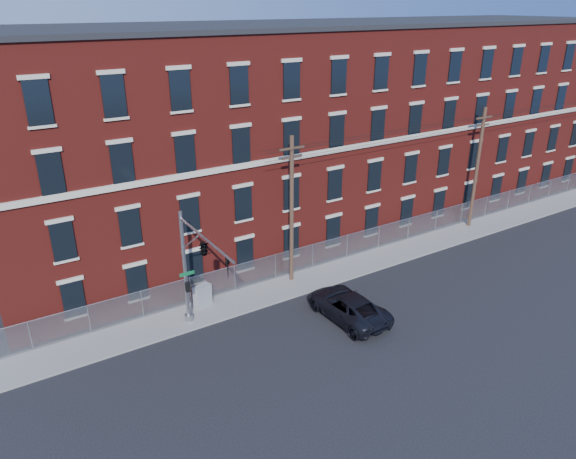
# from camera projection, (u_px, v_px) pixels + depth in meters

# --- Properties ---
(ground) EXTENTS (140.00, 140.00, 0.00)m
(ground) POSITION_uv_depth(u_px,v_px,m) (314.00, 327.00, 31.67)
(ground) COLOR black
(ground) RESTS_ON ground
(sidewalk) EXTENTS (65.00, 3.00, 0.12)m
(sidewalk) POSITION_uv_depth(u_px,v_px,m) (405.00, 250.00, 41.43)
(sidewalk) COLOR gray
(sidewalk) RESTS_ON ground
(mill_building) EXTENTS (55.30, 14.32, 16.30)m
(mill_building) POSITION_uv_depth(u_px,v_px,m) (338.00, 125.00, 45.20)
(mill_building) COLOR maroon
(mill_building) RESTS_ON ground
(chain_link_fence) EXTENTS (59.06, 0.06, 1.85)m
(chain_link_fence) POSITION_uv_depth(u_px,v_px,m) (394.00, 232.00, 42.05)
(chain_link_fence) COLOR #A5A8AD
(chain_link_fence) RESTS_ON ground
(traffic_signal_mast) EXTENTS (0.90, 6.75, 7.00)m
(traffic_signal_mast) POSITION_uv_depth(u_px,v_px,m) (199.00, 255.00, 28.30)
(traffic_signal_mast) COLOR #9EA0A5
(traffic_signal_mast) RESTS_ON ground
(utility_pole_near) EXTENTS (1.80, 0.28, 10.00)m
(utility_pole_near) POSITION_uv_depth(u_px,v_px,m) (292.00, 208.00, 34.91)
(utility_pole_near) COLOR #4C3326
(utility_pole_near) RESTS_ON ground
(utility_pole_mid) EXTENTS (1.80, 0.28, 10.00)m
(utility_pole_mid) POSITION_uv_depth(u_px,v_px,m) (477.00, 166.00, 43.76)
(utility_pole_mid) COLOR #4C3326
(utility_pole_mid) RESTS_ON ground
(overhead_wires) EXTENTS (40.00, 0.62, 0.62)m
(overhead_wires) POSITION_uv_depth(u_px,v_px,m) (484.00, 120.00, 42.28)
(overhead_wires) COLOR black
(overhead_wires) RESTS_ON ground
(pickup_truck) EXTENTS (2.83, 5.86, 1.61)m
(pickup_truck) POSITION_uv_depth(u_px,v_px,m) (348.00, 306.00, 32.35)
(pickup_truck) COLOR black
(pickup_truck) RESTS_ON ground
(utility_cabinet) EXTENTS (1.23, 0.88, 1.40)m
(utility_cabinet) POSITION_uv_depth(u_px,v_px,m) (202.00, 296.00, 33.48)
(utility_cabinet) COLOR gray
(utility_cabinet) RESTS_ON sidewalk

